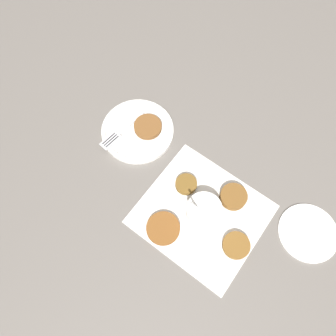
# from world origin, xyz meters

# --- Properties ---
(ground_plane) EXTENTS (4.00, 4.00, 0.00)m
(ground_plane) POSITION_xyz_m (0.00, 0.00, 0.00)
(ground_plane) COLOR #605B56
(napkin) EXTENTS (0.35, 0.33, 0.00)m
(napkin) POSITION_xyz_m (0.02, -0.01, 0.00)
(napkin) COLOR silver
(napkin) RESTS_ON ground_plane
(sauce_bowl) EXTENTS (0.10, 0.09, 0.10)m
(sauce_bowl) POSITION_xyz_m (0.02, -0.01, 0.03)
(sauce_bowl) COLOR white
(sauce_bowl) RESTS_ON napkin
(fritter_0) EXTENTS (0.07, 0.07, 0.01)m
(fritter_0) POSITION_xyz_m (-0.09, 0.03, 0.01)
(fritter_0) COLOR brown
(fritter_0) RESTS_ON napkin
(fritter_1) EXTENTS (0.09, 0.09, 0.01)m
(fritter_1) POSITION_xyz_m (0.09, 0.08, 0.01)
(fritter_1) COLOR brown
(fritter_1) RESTS_ON napkin
(fritter_2) EXTENTS (0.07, 0.07, 0.02)m
(fritter_2) POSITION_xyz_m (-0.03, -0.08, 0.01)
(fritter_2) COLOR brown
(fritter_2) RESTS_ON napkin
(fritter_3) EXTENTS (0.06, 0.06, 0.02)m
(fritter_3) POSITION_xyz_m (0.09, -0.06, 0.01)
(fritter_3) COLOR brown
(fritter_3) RESTS_ON napkin
(serving_plate) EXTENTS (0.21, 0.21, 0.02)m
(serving_plate) POSITION_xyz_m (0.29, -0.15, 0.01)
(serving_plate) COLOR white
(serving_plate) RESTS_ON ground_plane
(fritter_on_plate) EXTENTS (0.08, 0.08, 0.01)m
(fritter_on_plate) POSITION_xyz_m (0.27, -0.16, 0.03)
(fritter_on_plate) COLOR brown
(fritter_on_plate) RESTS_ON serving_plate
(fork) EXTENTS (0.06, 0.16, 0.00)m
(fork) POSITION_xyz_m (0.33, -0.11, 0.02)
(fork) COLOR silver
(fork) RESTS_ON serving_plate
(extra_saucer) EXTENTS (0.16, 0.16, 0.01)m
(extra_saucer) POSITION_xyz_m (-0.25, -0.09, 0.00)
(extra_saucer) COLOR white
(extra_saucer) RESTS_ON ground_plane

